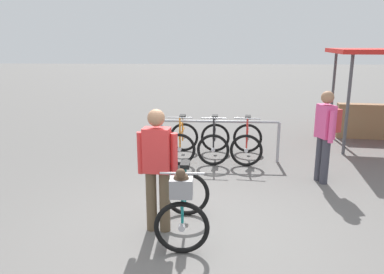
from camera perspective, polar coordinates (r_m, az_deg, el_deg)
name	(u,v)px	position (r m, az deg, el deg)	size (l,w,h in m)	color
ground_plane	(190,234)	(5.12, -0.35, -14.37)	(80.00, 80.00, 0.00)	#605E5B
bike_rack_rail	(219,131)	(7.89, 4.16, 0.84)	(2.51, 0.08, 0.88)	#99999E
racked_bike_orange	(182,141)	(8.16, -1.55, -0.64)	(0.68, 1.11, 0.97)	black
racked_bike_black	(214,142)	(8.13, 3.37, -0.72)	(0.71, 1.12, 0.97)	black
racked_bike_red	(247,142)	(8.16, 8.30, -0.79)	(0.78, 1.17, 0.97)	black
featured_bicycle	(184,202)	(4.84, -1.26, -9.77)	(0.67, 1.21, 1.09)	black
person_with_featured_bike	(157,165)	(4.88, -5.27, -4.29)	(0.53, 0.23, 1.64)	brown
pedestrian_with_backpack	(326,131)	(7.00, 19.54, 0.86)	(0.40, 0.51, 1.64)	#383842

